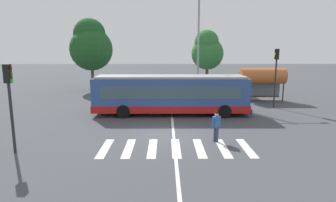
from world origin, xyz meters
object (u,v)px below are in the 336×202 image
Objects in this scene: parked_car_teal at (167,90)px; bus_stop_shelter at (262,77)px; traffic_light_far_corner at (276,69)px; parked_car_silver at (191,90)px; city_transit_bus at (171,95)px; traffic_light_near_corner at (10,94)px; pedestrian_crossing_street at (216,125)px; background_tree_left at (91,45)px; parked_car_blue at (216,90)px; twin_arm_street_lamp at (198,36)px; parked_car_white at (139,90)px; background_tree_right at (207,50)px.

bus_stop_shelter is at bearing -14.81° from parked_car_teal.
traffic_light_far_corner is at bearing -31.08° from parked_car_teal.
parked_car_teal is 0.99× the size of parked_car_silver.
traffic_light_near_corner is at bearing -133.25° from city_transit_bus.
pedestrian_crossing_street is 0.20× the size of background_tree_left.
city_transit_bus is at bearing -121.81° from parked_car_blue.
pedestrian_crossing_street is at bearing 9.06° from traffic_light_near_corner.
bus_stop_shelter is at bearing 32.43° from city_transit_bus.
twin_arm_street_lamp is at bearing -27.65° from background_tree_left.
parked_car_blue is (5.28, -0.16, 0.00)m from parked_car_teal.
bus_stop_shelter reaches higher than city_transit_bus.
parked_car_white is 0.99× the size of parked_car_blue.
traffic_light_near_corner is (-10.31, -1.64, 2.00)m from pedestrian_crossing_street.
parked_car_silver and parked_car_blue have the same top height.
parked_car_teal is at bearing 92.00° from city_transit_bus.
traffic_light_far_corner is 0.70× the size of background_tree_right.
traffic_light_far_corner is at bearing 32.86° from traffic_light_near_corner.
traffic_light_far_corner is at bearing -24.92° from parked_car_white.
traffic_light_far_corner is 21.55m from background_tree_left.
pedestrian_crossing_street is 15.22m from parked_car_teal.
twin_arm_street_lamp reaches higher than parked_car_teal.
parked_car_silver is at bearing -176.32° from parked_car_blue.
city_transit_bus is 2.65× the size of parked_car_silver.
bus_stop_shelter is at bearing -29.65° from parked_car_blue.
twin_arm_street_lamp is (-2.14, -1.12, 5.53)m from parked_car_blue.
city_transit_bus reaches higher than pedestrian_crossing_street.
parked_car_white is 12.59m from bus_stop_shelter.
parked_car_silver is at bearing -4.12° from parked_car_white.
parked_car_silver is 1.03× the size of traffic_light_near_corner.
pedestrian_crossing_street is at bearing -89.42° from parked_car_silver.
traffic_light_near_corner is 1.01× the size of bus_stop_shelter.
parked_car_white is 9.38m from background_tree_left.
bus_stop_shelter is (9.04, 5.74, 0.83)m from city_transit_bus.
bus_stop_shelter is (16.95, 14.16, -0.55)m from traffic_light_near_corner.
parked_car_teal is at bearing 100.16° from pedestrian_crossing_street.
pedestrian_crossing_street is 11.73m from traffic_light_far_corner.
traffic_light_far_corner is 0.58× the size of background_tree_left.
city_transit_bus is 2.68× the size of parked_car_teal.
parked_car_blue is at bearing 3.68° from parked_car_silver.
background_tree_right is (-0.44, 4.49, 4.14)m from parked_car_blue.
parked_car_teal is at bearing 165.19° from bus_stop_shelter.
parked_car_silver is 7.30m from bus_stop_shelter.
parked_car_blue is 4.94m from bus_stop_shelter.
traffic_light_far_corner is (4.09, -5.48, 2.63)m from parked_car_blue.
parked_car_silver is 9.04m from traffic_light_far_corner.
bus_stop_shelter reaches higher than parked_car_teal.
background_tree_right is (4.55, 12.54, 3.31)m from city_transit_bus.
parked_car_white is (-5.59, 15.03, -0.20)m from pedestrian_crossing_street.
bus_stop_shelter is 20.23m from background_tree_left.
city_transit_bus is 13.74m from background_tree_right.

